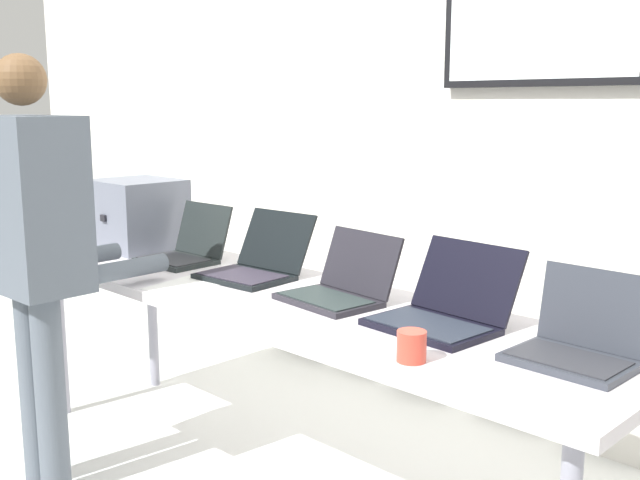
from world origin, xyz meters
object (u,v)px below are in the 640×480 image
(laptop_station_3, at_px, (444,308))
(workbench, at_px, (281,307))
(laptop_station_0, at_px, (186,249))
(laptop_station_4, at_px, (579,341))
(laptop_station_1, at_px, (257,263))
(laptop_station_2, at_px, (340,285))
(equipment_box, at_px, (138,214))
(person, at_px, (34,236))
(coffee_mug, at_px, (412,346))

(laptop_station_3, bearing_deg, workbench, -173.17)
(laptop_station_0, distance_m, laptop_station_4, 1.81)
(laptop_station_1, xyz_separation_m, laptop_station_2, (0.49, -0.03, -0.00))
(equipment_box, bearing_deg, laptop_station_2, -1.25)
(equipment_box, distance_m, person, 0.87)
(person, bearing_deg, coffee_mug, 14.57)
(laptop_station_0, relative_size, laptop_station_2, 0.87)
(coffee_mug, bearing_deg, person, -165.43)
(coffee_mug, bearing_deg, laptop_station_1, 161.22)
(workbench, height_order, laptop_station_0, laptop_station_0)
(laptop_station_3, height_order, laptop_station_4, laptop_station_3)
(person, distance_m, coffee_mug, 1.48)
(laptop_station_3, bearing_deg, laptop_station_4, -1.50)
(person, bearing_deg, equipment_box, 123.40)
(workbench, bearing_deg, person, -135.73)
(workbench, bearing_deg, laptop_station_1, 157.61)
(laptop_station_0, xyz_separation_m, laptop_station_4, (1.81, -0.01, -0.00))
(laptop_station_1, distance_m, person, 0.83)
(laptop_station_2, bearing_deg, person, -141.19)
(laptop_station_3, distance_m, person, 1.48)
(laptop_station_4, bearing_deg, coffee_mug, -134.93)
(workbench, xyz_separation_m, laptop_station_3, (0.66, 0.08, 0.11))
(laptop_station_4, bearing_deg, person, -158.46)
(laptop_station_0, xyz_separation_m, person, (0.06, -0.70, 0.15))
(laptop_station_2, height_order, laptop_station_3, laptop_station_3)
(workbench, xyz_separation_m, laptop_station_4, (1.11, 0.07, 0.11))
(coffee_mug, bearing_deg, equipment_box, 169.49)
(equipment_box, distance_m, laptop_station_0, 0.43)
(laptop_station_2, relative_size, person, 0.23)
(equipment_box, distance_m, laptop_station_2, 1.35)
(workbench, xyz_separation_m, laptop_station_2, (0.23, 0.07, 0.11))
(laptop_station_3, bearing_deg, laptop_station_1, 178.30)
(laptop_station_4, bearing_deg, laptop_station_2, 179.59)
(laptop_station_1, height_order, laptop_station_4, laptop_station_1)
(workbench, xyz_separation_m, person, (-0.64, -0.62, 0.26))
(laptop_station_0, height_order, person, person)
(laptop_station_2, bearing_deg, laptop_station_0, 179.46)
(laptop_station_2, xyz_separation_m, coffee_mug, (0.56, -0.32, -0.01))
(equipment_box, distance_m, laptop_station_3, 1.78)
(laptop_station_3, relative_size, coffee_mug, 4.66)
(equipment_box, xyz_separation_m, laptop_station_3, (1.78, -0.02, -0.11))
(equipment_box, relative_size, laptop_station_3, 0.98)
(coffee_mug, bearing_deg, workbench, 162.44)
(workbench, height_order, equipment_box, equipment_box)
(workbench, distance_m, coffee_mug, 0.83)
(laptop_station_2, height_order, laptop_station_4, laptop_station_4)
(laptop_station_0, xyz_separation_m, laptop_station_1, (0.44, 0.02, 0.00))
(laptop_station_2, height_order, coffee_mug, laptop_station_2)
(laptop_station_0, bearing_deg, coffee_mug, -12.59)
(person, height_order, coffee_mug, person)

